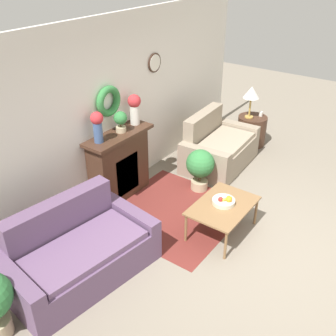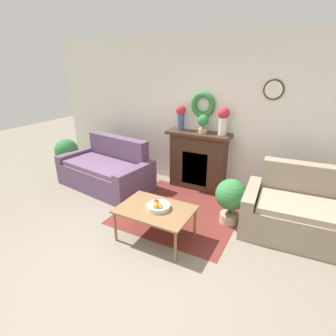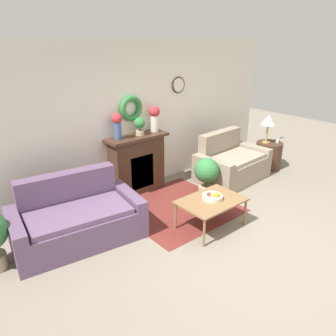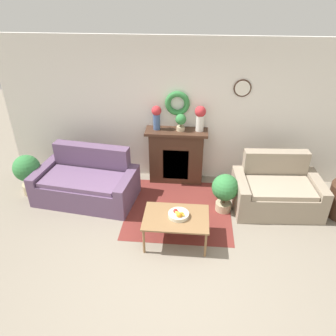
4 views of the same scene
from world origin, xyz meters
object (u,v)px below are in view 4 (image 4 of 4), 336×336
(coffee_table, at_px, (176,219))
(potted_plant_on_mantel, at_px, (181,121))
(fireplace, at_px, (176,156))
(couch_left, at_px, (87,183))
(vase_on_mantel_right, at_px, (200,117))
(potted_plant_floor_by_loveseat, at_px, (225,189))
(fruit_bowl, at_px, (179,215))
(potted_plant_floor_by_couch, at_px, (27,171))
(vase_on_mantel_left, at_px, (157,116))
(loveseat_right, at_px, (276,191))

(coffee_table, height_order, potted_plant_on_mantel, potted_plant_on_mantel)
(fireplace, height_order, couch_left, fireplace)
(couch_left, relative_size, vase_on_mantel_right, 3.97)
(fireplace, relative_size, coffee_table, 1.19)
(fireplace, height_order, coffee_table, fireplace)
(fireplace, xyz_separation_m, potted_plant_on_mantel, (0.07, -0.01, 0.72))
(couch_left, distance_m, vase_on_mantel_right, 2.37)
(couch_left, height_order, potted_plant_floor_by_loveseat, couch_left)
(fruit_bowl, relative_size, potted_plant_floor_by_couch, 0.40)
(coffee_table, relative_size, fruit_bowl, 3.13)
(fireplace, distance_m, vase_on_mantel_right, 0.91)
(vase_on_mantel_left, height_order, potted_plant_floor_by_couch, vase_on_mantel_left)
(loveseat_right, relative_size, potted_plant_floor_by_couch, 1.94)
(potted_plant_on_mantel, xyz_separation_m, potted_plant_floor_by_couch, (-2.75, -0.68, -0.80))
(loveseat_right, xyz_separation_m, vase_on_mantel_left, (-2.16, 0.74, 1.02))
(fruit_bowl, distance_m, potted_plant_floor_by_loveseat, 1.11)
(loveseat_right, xyz_separation_m, fruit_bowl, (-1.64, -1.01, 0.18))
(couch_left, relative_size, potted_plant_floor_by_loveseat, 2.68)
(potted_plant_floor_by_loveseat, bearing_deg, loveseat_right, 11.21)
(vase_on_mantel_right, bearing_deg, couch_left, -159.37)
(fireplace, relative_size, potted_plant_floor_by_couch, 1.49)
(vase_on_mantel_right, height_order, potted_plant_on_mantel, vase_on_mantel_right)
(couch_left, height_order, potted_plant_floor_by_couch, couch_left)
(fireplace, height_order, fruit_bowl, fireplace)
(fruit_bowl, xyz_separation_m, potted_plant_on_mantel, (-0.08, 1.73, 0.77))
(vase_on_mantel_left, xyz_separation_m, potted_plant_floor_by_loveseat, (1.26, -0.92, -0.92))
(potted_plant_floor_by_couch, distance_m, potted_plant_floor_by_loveseat, 3.56)
(vase_on_mantel_right, bearing_deg, potted_plant_floor_by_couch, -167.26)
(loveseat_right, xyz_separation_m, potted_plant_floor_by_loveseat, (-0.90, -0.18, 0.10))
(coffee_table, height_order, fruit_bowl, fruit_bowl)
(potted_plant_floor_by_couch, bearing_deg, fruit_bowl, -20.38)
(fireplace, distance_m, couch_left, 1.75)
(coffee_table, height_order, potted_plant_floor_by_loveseat, potted_plant_floor_by_loveseat)
(loveseat_right, xyz_separation_m, potted_plant_floor_by_couch, (-4.46, 0.04, 0.15))
(loveseat_right, relative_size, potted_plant_on_mantel, 4.74)
(couch_left, xyz_separation_m, potted_plant_on_mantel, (1.64, 0.73, 0.95))
(fruit_bowl, xyz_separation_m, vase_on_mantel_left, (-0.52, 1.75, 0.85))
(fireplace, height_order, potted_plant_on_mantel, potted_plant_on_mantel)
(vase_on_mantel_left, bearing_deg, coffee_table, -74.60)
(coffee_table, distance_m, vase_on_mantel_right, 2.01)
(coffee_table, bearing_deg, fireplace, 93.74)
(vase_on_mantel_right, bearing_deg, coffee_table, -99.85)
(loveseat_right, distance_m, coffee_table, 1.96)
(vase_on_mantel_left, distance_m, potted_plant_on_mantel, 0.45)
(loveseat_right, distance_m, vase_on_mantel_right, 1.87)
(fireplace, relative_size, potted_plant_on_mantel, 3.64)
(loveseat_right, bearing_deg, vase_on_mantel_right, 148.07)
(potted_plant_floor_by_loveseat, bearing_deg, potted_plant_floor_by_couch, 176.49)
(coffee_table, relative_size, vase_on_mantel_right, 2.07)
(potted_plant_floor_by_couch, bearing_deg, potted_plant_on_mantel, 13.89)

